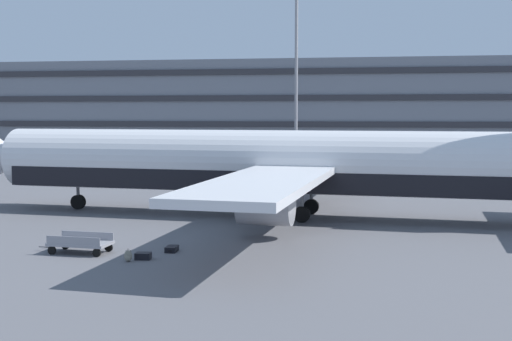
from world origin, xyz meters
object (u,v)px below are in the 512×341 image
Objects in this scene: suitcase_large at (172,249)px; baggage_cart at (80,243)px; airliner at (290,165)px; backpack_teal at (128,256)px; suitcase_small at (143,256)px.

baggage_cart reaches higher than suitcase_large.
airliner is 52.36× the size of suitcase_large.
airliner is 13.82m from baggage_cart.
backpack_teal is (-1.18, -2.16, 0.11)m from suitcase_large.
airliner reaches higher than suitcase_large.
suitcase_small is 0.70m from backpack_teal.
airliner is at bearing 67.01° from backpack_teal.
suitcase_large is at bearing 61.30° from backpack_teal.
backpack_teal is at bearing -130.56° from suitcase_small.
suitcase_large is at bearing 65.88° from suitcase_small.
backpack_teal is 2.90m from baggage_cart.
suitcase_small is 3.16m from baggage_cart.
baggage_cart is at bearing -125.30° from airliner.
baggage_cart is at bearing -166.70° from suitcase_large.
airliner is 12.15× the size of baggage_cart.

